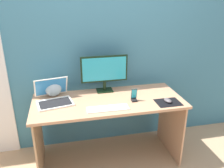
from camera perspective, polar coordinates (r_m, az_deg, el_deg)
The scene contains 10 objects.
ground_plane at distance 2.84m, azimuth -0.84°, elevation -17.68°, with size 8.00×8.00×0.00m, color tan.
wall_back at distance 2.68m, azimuth -2.86°, elevation 9.72°, with size 6.00×0.04×2.50m, color teal.
desk at distance 2.51m, azimuth -0.91°, elevation -6.97°, with size 1.57×0.66×0.75m.
monitor at distance 2.57m, azimuth -1.89°, elevation 3.13°, with size 0.52×0.14×0.41m.
laptop at distance 2.45m, azimuth -14.12°, elevation -3.24°, with size 0.40×0.40×0.23m.
fishbowl at distance 2.58m, azimuth -14.25°, elevation -0.99°, with size 0.18×0.18×0.18m, color silver.
keyboard_external at distance 2.25m, azimuth -1.01°, elevation -6.02°, with size 0.41×0.12×0.01m, color white.
mousepad at distance 2.45m, azimuth 13.62°, elevation -4.41°, with size 0.25×0.20×0.00m, color black.
mouse at distance 2.44m, azimuth 13.53°, elevation -3.95°, with size 0.06×0.10×0.04m, color #564F52.
phone_in_dock at distance 2.41m, azimuth 5.44°, elevation -3.11°, with size 0.06×0.06×0.14m.
Camera 1 is at (-0.43, -2.16, 1.80)m, focal length 37.24 mm.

